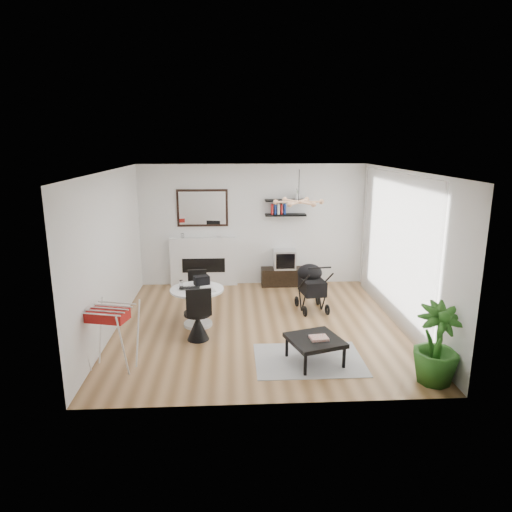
{
  "coord_description": "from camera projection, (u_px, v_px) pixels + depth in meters",
  "views": [
    {
      "loc": [
        -0.47,
        -7.53,
        3.16
      ],
      "look_at": [
        -0.03,
        0.4,
        1.17
      ],
      "focal_mm": 32.0,
      "sensor_mm": 36.0,
      "label": 1
    }
  ],
  "objects": [
    {
      "name": "ceiling",
      "position": [
        259.0,
        171.0,
        7.43
      ],
      "size": [
        5.0,
        5.0,
        0.0
      ],
      "primitive_type": "plane",
      "color": "white",
      "rests_on": "wall_back"
    },
    {
      "name": "potted_plant",
      "position": [
        437.0,
        344.0,
        6.05
      ],
      "size": [
        0.68,
        0.68,
        1.1
      ],
      "primitive_type": "imported",
      "rotation": [
        0.0,
        0.0,
        0.1
      ],
      "color": "#275F1B",
      "rests_on": "floor"
    },
    {
      "name": "shelf_lower",
      "position": [
        286.0,
        215.0,
        10.03
      ],
      "size": [
        0.9,
        0.25,
        0.04
      ],
      "primitive_type": "cube",
      "color": "black",
      "rests_on": "wall_back"
    },
    {
      "name": "pendant_lamp",
      "position": [
        299.0,
        202.0,
        7.89
      ],
      "size": [
        0.9,
        0.9,
        0.1
      ],
      "primitive_type": null,
      "color": "tan",
      "rests_on": "ceiling"
    },
    {
      "name": "coffee_table",
      "position": [
        315.0,
        341.0,
        6.65
      ],
      "size": [
        0.9,
        0.9,
        0.37
      ],
      "rotation": [
        0.0,
        0.0,
        0.31
      ],
      "color": "black",
      "rests_on": "rug"
    },
    {
      "name": "sheer_curtain",
      "position": [
        394.0,
        247.0,
        8.08
      ],
      "size": [
        0.04,
        3.6,
        2.6
      ],
      "primitive_type": "cube",
      "color": "white",
      "rests_on": "wall_right"
    },
    {
      "name": "wall_left",
      "position": [
        110.0,
        253.0,
        7.62
      ],
      "size": [
        0.0,
        5.0,
        5.0
      ],
      "primitive_type": "plane",
      "rotation": [
        1.57,
        0.0,
        1.57
      ],
      "color": "white",
      "rests_on": "floor"
    },
    {
      "name": "floor",
      "position": [
        259.0,
        325.0,
        8.08
      ],
      "size": [
        5.0,
        5.0,
        0.0
      ],
      "primitive_type": "plane",
      "color": "brown",
      "rests_on": "ground"
    },
    {
      "name": "rug",
      "position": [
        309.0,
        360.0,
        6.8
      ],
      "size": [
        1.6,
        1.16,
        0.01
      ],
      "primitive_type": "cube",
      "color": "#A3A3A3",
      "rests_on": "floor"
    },
    {
      "name": "chair_far",
      "position": [
        198.0,
        301.0,
        8.58
      ],
      "size": [
        0.39,
        0.4,
        0.82
      ],
      "rotation": [
        0.0,
        0.0,
        0.05
      ],
      "color": "black",
      "rests_on": "floor"
    },
    {
      "name": "wall_right",
      "position": [
        403.0,
        250.0,
        7.89
      ],
      "size": [
        0.0,
        5.0,
        5.0
      ],
      "primitive_type": "plane",
      "rotation": [
        1.57,
        0.0,
        -1.57
      ],
      "color": "white",
      "rests_on": "floor"
    },
    {
      "name": "dining_table",
      "position": [
        197.0,
        301.0,
        7.98
      ],
      "size": [
        0.93,
        0.93,
        0.68
      ],
      "color": "white",
      "rests_on": "floor"
    },
    {
      "name": "drinking_glass",
      "position": [
        181.0,
        283.0,
        8.05
      ],
      "size": [
        0.06,
        0.06,
        0.11
      ],
      "primitive_type": "cylinder",
      "color": "white",
      "rests_on": "dining_table"
    },
    {
      "name": "stroller",
      "position": [
        311.0,
        288.0,
        8.78
      ],
      "size": [
        0.59,
        0.84,
        0.98
      ],
      "rotation": [
        0.0,
        0.0,
        0.14
      ],
      "color": "black",
      "rests_on": "floor"
    },
    {
      "name": "shelf_upper",
      "position": [
        286.0,
        200.0,
        9.95
      ],
      "size": [
        0.9,
        0.25,
        0.04
      ],
      "primitive_type": "cube",
      "color": "black",
      "rests_on": "wall_back"
    },
    {
      "name": "wall_back",
      "position": [
        252.0,
        225.0,
        10.18
      ],
      "size": [
        5.0,
        0.0,
        5.0
      ],
      "primitive_type": "plane",
      "rotation": [
        1.57,
        0.0,
        0.0
      ],
      "color": "white",
      "rests_on": "floor"
    },
    {
      "name": "chair_near",
      "position": [
        198.0,
        323.0,
        7.42
      ],
      "size": [
        0.46,
        0.48,
        0.93
      ],
      "rotation": [
        0.0,
        0.0,
        3.35
      ],
      "color": "black",
      "rests_on": "floor"
    },
    {
      "name": "magazines",
      "position": [
        319.0,
        338.0,
        6.6
      ],
      "size": [
        0.28,
        0.23,
        0.04
      ],
      "primitive_type": "cube",
      "rotation": [
        0.0,
        0.0,
        0.12
      ],
      "color": "#C54731",
      "rests_on": "coffee_table"
    },
    {
      "name": "drying_rack",
      "position": [
        111.0,
        337.0,
        6.42
      ],
      "size": [
        0.75,
        0.72,
        0.94
      ],
      "rotation": [
        0.0,
        0.0,
        -0.25
      ],
      "color": "white",
      "rests_on": "floor"
    },
    {
      "name": "crt_tv",
      "position": [
        284.0,
        259.0,
        10.2
      ],
      "size": [
        0.49,
        0.42,
        0.42
      ],
      "color": "silver",
      "rests_on": "tv_console"
    },
    {
      "name": "laptop",
      "position": [
        189.0,
        289.0,
        7.85
      ],
      "size": [
        0.36,
        0.24,
        0.03
      ],
      "primitive_type": "imported",
      "rotation": [
        0.0,
        0.0,
        0.03
      ],
      "color": "black",
      "rests_on": "dining_table"
    },
    {
      "name": "newspaper",
      "position": [
        205.0,
        290.0,
        7.82
      ],
      "size": [
        0.4,
        0.36,
        0.01
      ],
      "primitive_type": "cube",
      "rotation": [
        0.0,
        0.0,
        0.32
      ],
      "color": "silver",
      "rests_on": "dining_table"
    },
    {
      "name": "tv_console",
      "position": [
        285.0,
        277.0,
        10.3
      ],
      "size": [
        1.06,
        0.37,
        0.4
      ],
      "primitive_type": "cube",
      "color": "black",
      "rests_on": "floor"
    },
    {
      "name": "fireplace",
      "position": [
        204.0,
        256.0,
        10.21
      ],
      "size": [
        1.5,
        0.17,
        2.16
      ],
      "color": "white",
      "rests_on": "floor"
    },
    {
      "name": "black_bag",
      "position": [
        202.0,
        280.0,
        8.13
      ],
      "size": [
        0.3,
        0.24,
        0.16
      ],
      "primitive_type": "cube",
      "rotation": [
        0.0,
        0.0,
        0.37
      ],
      "color": "black",
      "rests_on": "dining_table"
    }
  ]
}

